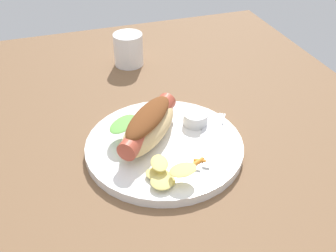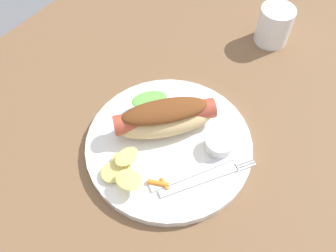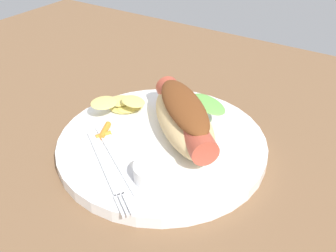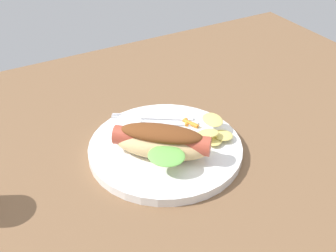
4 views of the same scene
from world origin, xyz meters
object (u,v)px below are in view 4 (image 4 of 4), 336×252
chips_pile (215,133)px  sauce_ramekin (129,125)px  plate (165,149)px  fork (154,117)px  hot_dog (162,142)px  knife (160,123)px  carrot_garnish (189,123)px

chips_pile → sauce_ramekin: bearing=142.0°
plate → fork: fork is taller
plate → sauce_ramekin: 8.26cm
hot_dog → fork: bearing=-69.9°
knife → carrot_garnish: size_ratio=4.04×
fork → chips_pile: bearing=154.3°
hot_dog → chips_pile: size_ratio=2.00×
sauce_ramekin → knife: 6.11cm
hot_dog → carrot_garnish: (8.89, 5.53, -2.53)cm
plate → carrot_garnish: 7.78cm
knife → carrot_garnish: (4.66, -2.92, 0.20)cm
hot_dog → knife: bearing=-75.1°
sauce_ramekin → knife: bearing=-8.9°
knife → chips_pile: chips_pile is taller
fork → carrot_garnish: 6.96cm
plate → hot_dog: 4.75cm
plate → knife: bearing=69.8°
sauce_ramekin → chips_pile: size_ratio=0.55×
knife → chips_pile: 10.86cm
hot_dog → carrot_garnish: hot_dog is taller
sauce_ramekin → chips_pile: (12.35, -9.66, 0.07)cm
plate → carrot_garnish: (6.95, 3.29, 1.18)cm
knife → hot_dog: bearing=94.4°
sauce_ramekin → hot_dog: bearing=-79.6°
fork → knife: bearing=125.1°
fork → chips_pile: chips_pile is taller
chips_pile → carrot_garnish: (-1.73, 5.80, -0.82)cm
hot_dog → sauce_ramekin: size_ratio=3.63×
hot_dog → knife: hot_dog is taller
plate → knife: (2.29, 6.21, 0.98)cm
hot_dog → knife: size_ratio=1.14×
hot_dog → chips_pile: hot_dog is taller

